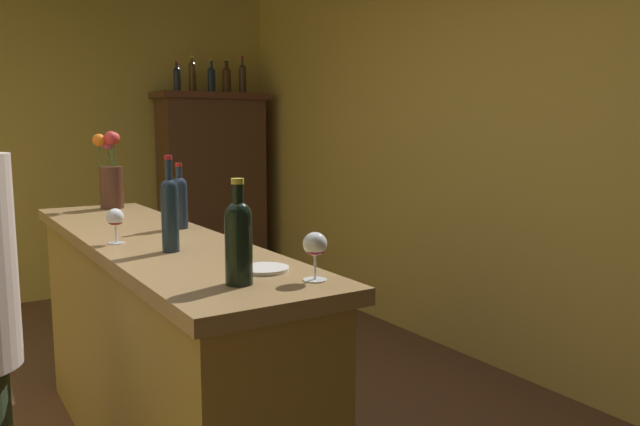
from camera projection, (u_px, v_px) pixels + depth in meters
name	position (u px, v px, depth m)	size (l,w,h in m)	color
wall_right	(519.00, 139.00, 3.67)	(0.12, 6.56, 2.84)	#D1AF52
bar_counter	(156.00, 355.00, 2.64)	(0.53, 2.35, 1.04)	olive
display_cabinet	(213.00, 186.00, 5.85)	(1.03, 0.43, 1.80)	#513523
wine_bottle_rose	(170.00, 210.00, 2.22)	(0.06, 0.06, 0.35)	#1A2935
wine_bottle_chardonnay	(239.00, 237.00, 1.76)	(0.08, 0.08, 0.30)	black
wine_bottle_riesling	(180.00, 200.00, 2.74)	(0.07, 0.07, 0.29)	#1F2D3E
wine_glass_front	(115.00, 219.00, 2.39)	(0.07, 0.07, 0.14)	white
wine_glass_mid	(315.00, 247.00, 1.81)	(0.07, 0.07, 0.14)	white
flower_arrangement	(110.00, 174.00, 3.42)	(0.15, 0.13, 0.43)	#4E2B20
cheese_plate	(264.00, 269.00, 1.94)	(0.16, 0.16, 0.01)	white
display_bottle_left	(177.00, 78.00, 5.55)	(0.06, 0.06, 0.27)	#1C2331
display_bottle_midleft	(192.00, 76.00, 5.62)	(0.06, 0.06, 0.32)	#463118
display_bottle_center	(211.00, 78.00, 5.72)	(0.07, 0.07, 0.31)	#1C283C
display_bottle_midright	(227.00, 79.00, 5.80)	(0.08, 0.08, 0.29)	#452915
display_bottle_right	(243.00, 78.00, 5.89)	(0.07, 0.07, 0.35)	#412D20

